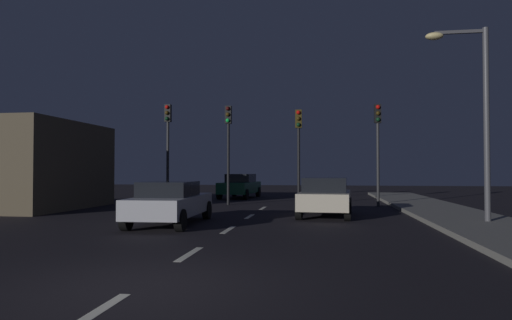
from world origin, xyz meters
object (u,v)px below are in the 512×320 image
(traffic_signal_center_left, at_px, (228,136))
(street_lamp_right, at_px, (475,104))
(traffic_signal_far_right, at_px, (378,135))
(car_stopped_ahead, at_px, (325,197))
(car_adjacent_lane, at_px, (171,202))
(car_oncoming_far, at_px, (240,186))
(traffic_signal_far_left, at_px, (168,134))
(traffic_signal_center_right, at_px, (299,138))

(traffic_signal_center_left, distance_m, street_lamp_right, 11.89)
(traffic_signal_far_right, xyz_separation_m, street_lamp_right, (2.11, -7.19, 0.36))
(traffic_signal_center_left, bearing_deg, car_stopped_ahead, -46.02)
(traffic_signal_center_left, relative_size, car_adjacent_lane, 1.11)
(car_stopped_ahead, xyz_separation_m, car_oncoming_far, (-5.28, 10.74, 0.03))
(car_adjacent_lane, distance_m, car_oncoming_far, 14.01)
(traffic_signal_far_right, height_order, car_adjacent_lane, traffic_signal_far_right)
(car_stopped_ahead, bearing_deg, traffic_signal_far_left, 148.07)
(traffic_signal_center_left, bearing_deg, car_oncoming_far, 94.64)
(traffic_signal_center_right, relative_size, car_oncoming_far, 1.04)
(traffic_signal_far_right, bearing_deg, car_oncoming_far, 143.67)
(car_stopped_ahead, bearing_deg, car_oncoming_far, 116.19)
(car_stopped_ahead, bearing_deg, car_adjacent_lane, -146.44)
(traffic_signal_far_left, bearing_deg, traffic_signal_center_left, -0.01)
(traffic_signal_center_left, xyz_separation_m, street_lamp_right, (9.47, -7.19, 0.31))
(car_adjacent_lane, bearing_deg, traffic_signal_far_right, 47.89)
(traffic_signal_far_left, height_order, traffic_signal_far_right, traffic_signal_far_left)
(car_stopped_ahead, distance_m, street_lamp_right, 5.99)
(traffic_signal_center_right, relative_size, car_stopped_ahead, 1.16)
(traffic_signal_far_left, relative_size, car_oncoming_far, 1.14)
(traffic_signal_far_left, relative_size, car_stopped_ahead, 1.27)
(traffic_signal_far_right, bearing_deg, traffic_signal_center_left, 180.00)
(traffic_signal_far_left, bearing_deg, traffic_signal_far_right, -0.00)
(traffic_signal_center_left, xyz_separation_m, car_stopped_ahead, (4.82, -4.99, -2.76))
(traffic_signal_far_left, xyz_separation_m, traffic_signal_far_right, (10.54, -0.00, -0.14))
(traffic_signal_center_right, height_order, car_stopped_ahead, traffic_signal_center_right)
(car_oncoming_far, relative_size, street_lamp_right, 0.73)
(traffic_signal_far_left, xyz_separation_m, car_oncoming_far, (2.73, 5.75, -2.82))
(car_stopped_ahead, bearing_deg, traffic_signal_center_right, 104.27)
(traffic_signal_center_left, distance_m, car_stopped_ahead, 7.46)
(traffic_signal_far_right, distance_m, car_stopped_ahead, 6.22)
(traffic_signal_center_left, xyz_separation_m, traffic_signal_center_right, (3.55, -0.00, -0.17))
(car_adjacent_lane, bearing_deg, car_stopped_ahead, 33.56)
(car_adjacent_lane, bearing_deg, street_lamp_right, 6.38)
(traffic_signal_center_right, xyz_separation_m, car_oncoming_far, (-4.01, 5.75, -2.55))
(street_lamp_right, bearing_deg, car_oncoming_far, 127.52)
(traffic_signal_center_left, relative_size, street_lamp_right, 0.81)
(traffic_signal_center_left, height_order, car_adjacent_lane, traffic_signal_center_left)
(car_adjacent_lane, xyz_separation_m, car_oncoming_far, (-0.35, 14.01, 0.06))
(traffic_signal_far_left, relative_size, traffic_signal_far_right, 1.05)
(car_oncoming_far, bearing_deg, street_lamp_right, -52.48)
(street_lamp_right, bearing_deg, traffic_signal_center_right, 129.47)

